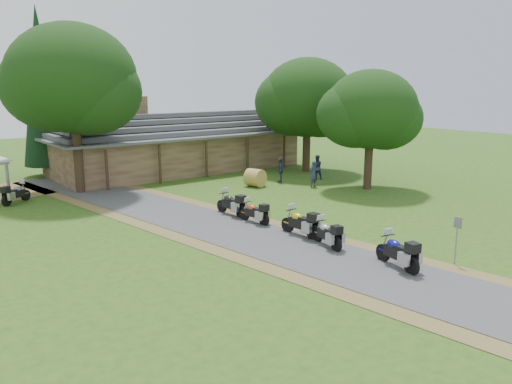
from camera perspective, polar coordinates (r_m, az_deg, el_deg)
ground at (r=20.89m, az=9.23°, el=-7.95°), size 120.00×120.00×0.00m
driveway at (r=23.33m, az=1.18°, el=-5.62°), size 51.95×51.95×0.00m
lodge at (r=42.78m, az=-8.94°, el=5.76°), size 21.40×9.40×4.90m
motorcycle_row_a at (r=20.61m, az=15.85°, el=-6.43°), size 1.13×2.21×1.45m
motorcycle_row_b at (r=22.59m, az=8.11°, el=-4.60°), size 1.02×2.01×1.32m
motorcycle_row_c at (r=23.97m, az=5.07°, el=-3.35°), size 0.82×2.17×1.46m
motorcycle_row_d at (r=26.13m, az=-0.22°, el=-2.20°), size 0.83×1.93×1.28m
motorcycle_row_e at (r=27.73m, az=-2.87°, el=-1.21°), size 0.84×2.14×1.43m
motorcycle_carport_b at (r=33.81m, az=-25.77°, el=-0.05°), size 1.99×1.66×1.35m
person_a at (r=35.55m, az=6.55°, el=2.32°), size 0.68×0.53×2.17m
person_b at (r=38.35m, az=6.95°, el=3.05°), size 0.76×0.67×2.20m
person_c at (r=36.95m, az=2.82°, el=2.76°), size 0.73×0.76×2.17m
hay_bale at (r=35.50m, az=-0.10°, el=1.64°), size 1.51×1.44×1.27m
sign_post at (r=21.67m, az=21.93°, el=-5.18°), size 0.36×0.06×1.99m
oak_lodge_left at (r=34.98m, az=-20.10°, el=9.73°), size 8.27×8.27×12.15m
oak_lodge_right at (r=41.68m, az=5.87°, el=9.08°), size 7.57×7.57×9.82m
oak_driveway at (r=35.10m, az=12.91°, el=7.47°), size 6.29×6.29×8.86m
cedar_near at (r=42.29m, az=-23.24°, el=10.38°), size 3.50×3.50×13.02m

